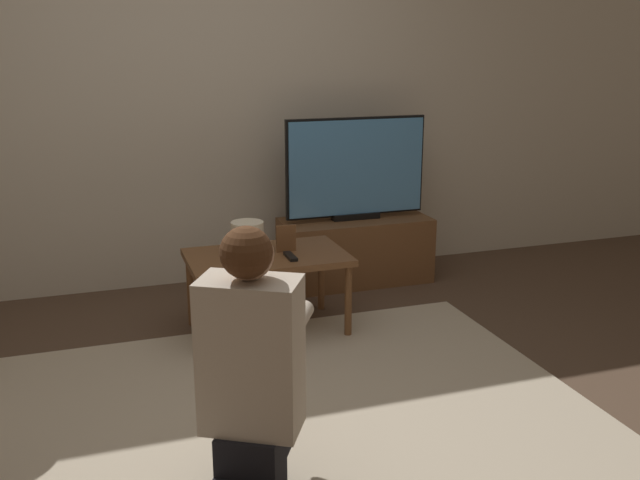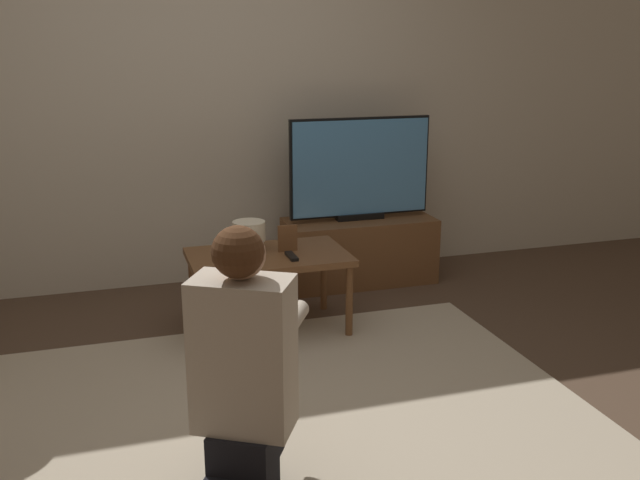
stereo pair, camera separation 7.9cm
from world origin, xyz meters
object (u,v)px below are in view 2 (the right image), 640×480
(coffee_table, at_px, (268,262))
(person_kneeling, at_px, (242,371))
(tv, at_px, (360,168))
(table_lamp, at_px, (249,233))

(coffee_table, relative_size, person_kneeling, 0.88)
(tv, height_order, person_kneeling, tv)
(coffee_table, distance_m, table_lamp, 0.19)
(person_kneeling, xyz_separation_m, table_lamp, (0.35, 1.53, 0.06))
(tv, xyz_separation_m, coffee_table, (-0.78, -0.65, -0.37))
(tv, relative_size, coffee_table, 1.10)
(coffee_table, bearing_deg, tv, 39.92)
(coffee_table, xyz_separation_m, person_kneeling, (-0.44, -1.45, 0.09))
(coffee_table, height_order, person_kneeling, person_kneeling)
(coffee_table, relative_size, table_lamp, 4.82)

